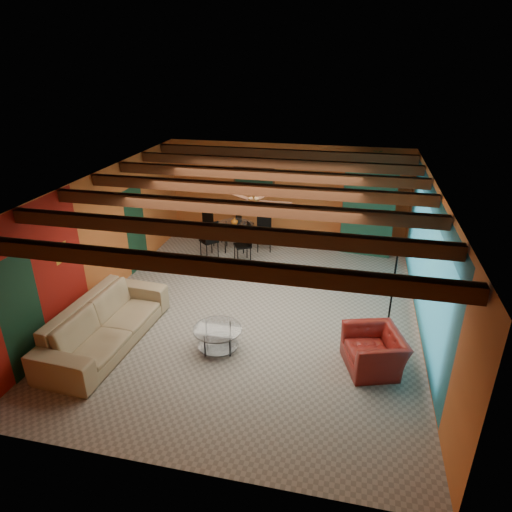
% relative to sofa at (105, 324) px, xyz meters
% --- Properties ---
extents(room, '(6.52, 8.01, 2.71)m').
position_rel_sofa_xyz_m(room, '(2.36, 1.80, 1.95)').
color(room, gray).
rests_on(room, ground).
extents(sofa, '(1.27, 2.89, 0.83)m').
position_rel_sofa_xyz_m(sofa, '(0.00, 0.00, 0.00)').
color(sofa, '#9A8663').
rests_on(sofa, ground).
extents(armchair, '(1.14, 1.23, 0.65)m').
position_rel_sofa_xyz_m(armchair, '(4.72, 0.35, -0.09)').
color(armchair, maroon).
rests_on(armchair, ground).
extents(coffee_table, '(1.05, 1.05, 0.44)m').
position_rel_sofa_xyz_m(coffee_table, '(2.03, 0.26, -0.19)').
color(coffee_table, silver).
rests_on(coffee_table, ground).
extents(dining_table, '(2.29, 2.29, 1.01)m').
position_rel_sofa_xyz_m(dining_table, '(1.16, 4.66, 0.09)').
color(dining_table, white).
rests_on(dining_table, ground).
extents(armoire, '(1.33, 0.77, 2.21)m').
position_rel_sofa_xyz_m(armoire, '(4.56, 5.39, 0.69)').
color(armoire, maroon).
rests_on(armoire, ground).
extents(floor_lamp, '(0.37, 0.37, 1.85)m').
position_rel_sofa_xyz_m(floor_lamp, '(5.01, 1.49, 0.51)').
color(floor_lamp, black).
rests_on(floor_lamp, ground).
extents(ceiling_fan, '(1.50, 1.50, 0.44)m').
position_rel_sofa_xyz_m(ceiling_fan, '(2.36, 1.69, 1.95)').
color(ceiling_fan, '#472614').
rests_on(ceiling_fan, ceiling).
extents(painting, '(1.05, 0.03, 0.65)m').
position_rel_sofa_xyz_m(painting, '(1.46, 5.65, 1.24)').
color(painting, black).
rests_on(painting, wall_back).
extents(potted_plant, '(0.48, 0.43, 0.49)m').
position_rel_sofa_xyz_m(potted_plant, '(4.56, 5.39, 2.05)').
color(potted_plant, '#26661E').
rests_on(potted_plant, armoire).
extents(vase, '(0.18, 0.18, 0.19)m').
position_rel_sofa_xyz_m(vase, '(1.16, 4.66, 0.69)').
color(vase, orange).
rests_on(vase, dining_table).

